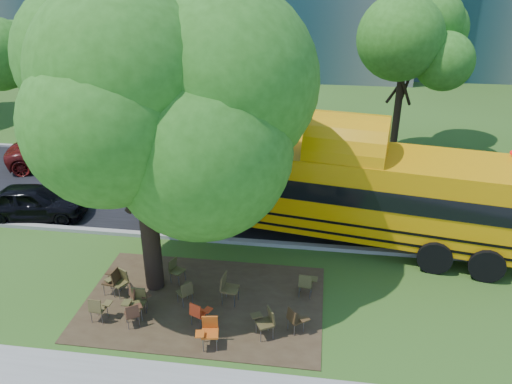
# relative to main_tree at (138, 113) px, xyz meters

# --- Properties ---
(ground) EXTENTS (160.00, 160.00, 0.00)m
(ground) POSITION_rel_main_tree_xyz_m (0.67, -0.10, -5.54)
(ground) COLOR #304D18
(ground) RESTS_ON ground
(dirt_patch) EXTENTS (7.00, 4.50, 0.03)m
(dirt_patch) POSITION_rel_main_tree_xyz_m (1.67, -0.60, -5.53)
(dirt_patch) COLOR #382819
(dirt_patch) RESTS_ON ground
(asphalt_road) EXTENTS (80.00, 8.00, 0.04)m
(asphalt_road) POSITION_rel_main_tree_xyz_m (0.67, 6.90, -5.52)
(asphalt_road) COLOR black
(asphalt_road) RESTS_ON ground
(kerb_near) EXTENTS (80.00, 0.25, 0.14)m
(kerb_near) POSITION_rel_main_tree_xyz_m (0.67, 2.90, -5.47)
(kerb_near) COLOR gray
(kerb_near) RESTS_ON ground
(kerb_far) EXTENTS (80.00, 0.25, 0.14)m
(kerb_far) POSITION_rel_main_tree_xyz_m (0.67, 11.00, -5.47)
(kerb_far) COLOR gray
(kerb_far) RESTS_ON ground
(bg_tree_0) EXTENTS (5.20, 5.20, 7.18)m
(bg_tree_0) POSITION_rel_main_tree_xyz_m (-11.33, 12.90, -0.97)
(bg_tree_0) COLOR black
(bg_tree_0) RESTS_ON ground
(bg_tree_2) EXTENTS (4.80, 4.80, 6.62)m
(bg_tree_2) POSITION_rel_main_tree_xyz_m (-4.33, 15.90, -1.33)
(bg_tree_2) COLOR black
(bg_tree_2) RESTS_ON ground
(bg_tree_3) EXTENTS (5.60, 5.60, 7.84)m
(bg_tree_3) POSITION_rel_main_tree_xyz_m (8.67, 13.90, -0.51)
(bg_tree_3) COLOR black
(bg_tree_3) RESTS_ON ground
(main_tree) EXTENTS (7.20, 7.20, 9.15)m
(main_tree) POSITION_rel_main_tree_xyz_m (0.00, 0.00, 0.00)
(main_tree) COLOR black
(main_tree) RESTS_ON ground
(school_bus) EXTENTS (13.85, 5.05, 3.32)m
(school_bus) POSITION_rel_main_tree_xyz_m (5.59, 3.92, -3.62)
(school_bus) COLOR orange
(school_bus) RESTS_ON ground
(chair_0) EXTENTS (0.56, 0.48, 0.82)m
(chair_0) POSITION_rel_main_tree_xyz_m (-1.00, -1.83, -5.03)
(chair_0) COLOR brown
(chair_0) RESTS_ON ground
(chair_1) EXTENTS (0.73, 0.58, 0.85)m
(chair_1) POSITION_rel_main_tree_xyz_m (-0.13, -1.16, -5.01)
(chair_1) COLOR #442818
(chair_1) RESTS_ON ground
(chair_2) EXTENTS (0.51, 0.64, 0.77)m
(chair_2) POSITION_rel_main_tree_xyz_m (0.02, -1.88, -5.07)
(chair_2) COLOR #4A2A1A
(chair_2) RESTS_ON ground
(chair_3) EXTENTS (0.58, 0.52, 0.89)m
(chair_3) POSITION_rel_main_tree_xyz_m (-0.03, -1.43, -4.99)
(chair_3) COLOR #45411E
(chair_3) RESTS_ON ground
(chair_4) EXTENTS (0.63, 0.49, 0.78)m
(chair_4) POSITION_rel_main_tree_xyz_m (1.79, -1.61, -5.06)
(chair_4) COLOR red
(chair_4) RESTS_ON ground
(chair_5) EXTENTS (0.60, 0.61, 0.89)m
(chair_5) POSITION_rel_main_tree_xyz_m (2.25, -2.35, -4.99)
(chair_5) COLOR #BE5014
(chair_5) RESTS_ON ground
(chair_6) EXTENTS (0.73, 0.60, 0.89)m
(chair_6) POSITION_rel_main_tree_xyz_m (3.67, -1.76, -4.99)
(chair_6) COLOR #463B1E
(chair_6) RESTS_ON ground
(chair_7) EXTENTS (0.66, 0.53, 0.78)m
(chair_7) POSITION_rel_main_tree_xyz_m (4.43, -1.51, -5.06)
(chair_7) COLOR #412D17
(chair_7) RESTS_ON ground
(chair_8) EXTENTS (0.52, 0.63, 0.88)m
(chair_8) POSITION_rel_main_tree_xyz_m (-1.11, -0.54, -5.00)
(chair_8) COLOR #3D2815
(chair_8) RESTS_ON ground
(chair_9) EXTENTS (0.71, 0.56, 0.85)m
(chair_9) POSITION_rel_main_tree_xyz_m (-0.89, -0.53, -5.01)
(chair_9) COLOR brown
(chair_9) RESTS_ON ground
(chair_10) EXTENTS (0.51, 0.65, 0.81)m
(chair_10) POSITION_rel_main_tree_xyz_m (0.59, 0.29, -5.04)
(chair_10) COLOR #504D22
(chair_10) RESTS_ON ground
(chair_11) EXTENTS (0.54, 0.69, 0.80)m
(chair_11) POSITION_rel_main_tree_xyz_m (1.20, -0.74, -5.05)
(chair_11) COLOR #463D1E
(chair_11) RESTS_ON ground
(chair_12) EXTENTS (0.57, 0.69, 0.97)m
(chair_12) POSITION_rel_main_tree_xyz_m (2.40, -0.51, -4.94)
(chair_12) COLOR brown
(chair_12) RESTS_ON ground
(chair_13) EXTENTS (0.57, 0.49, 0.83)m
(chair_13) POSITION_rel_main_tree_xyz_m (4.65, 0.11, -5.03)
(chair_13) COLOR #4E4621
(chair_13) RESTS_ON ground
(black_car) EXTENTS (4.23, 2.16, 1.38)m
(black_car) POSITION_rel_main_tree_xyz_m (-6.07, 3.70, -4.85)
(black_car) COLOR black
(black_car) RESTS_ON ground
(bg_car_red) EXTENTS (5.84, 3.99, 1.48)m
(bg_car_red) POSITION_rel_main_tree_xyz_m (-7.38, 8.98, -4.80)
(bg_car_red) COLOR #530F0E
(bg_car_red) RESTS_ON ground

